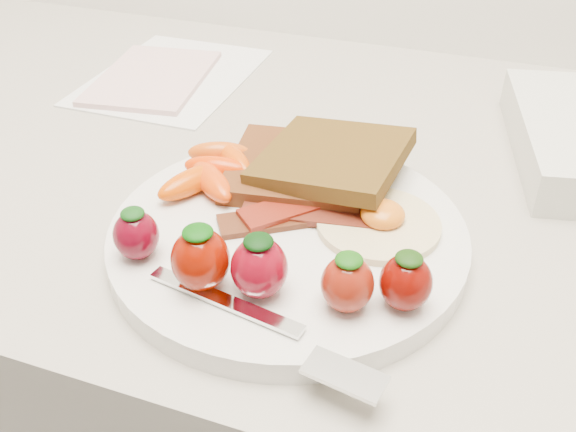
% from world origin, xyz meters
% --- Properties ---
extents(plate, '(0.27, 0.27, 0.02)m').
position_xyz_m(plate, '(0.00, 1.57, 0.91)').
color(plate, silver).
rests_on(plate, counter).
extents(toast_lower, '(0.13, 0.13, 0.01)m').
position_xyz_m(toast_lower, '(-0.01, 1.64, 0.93)').
color(toast_lower, '#45260E').
rests_on(toast_lower, plate).
extents(toast_upper, '(0.12, 0.12, 0.03)m').
position_xyz_m(toast_upper, '(0.01, 1.64, 0.94)').
color(toast_upper, '#311F0B').
rests_on(toast_upper, toast_lower).
extents(fried_egg, '(0.10, 0.10, 0.02)m').
position_xyz_m(fried_egg, '(0.07, 1.59, 0.92)').
color(fried_egg, '#F8F1CE').
rests_on(fried_egg, plate).
extents(bacon_strips, '(0.12, 0.11, 0.01)m').
position_xyz_m(bacon_strips, '(0.01, 1.58, 0.92)').
color(bacon_strips, black).
rests_on(bacon_strips, plate).
extents(baby_carrots, '(0.07, 0.10, 0.02)m').
position_xyz_m(baby_carrots, '(-0.08, 1.61, 0.93)').
color(baby_carrots, '#DD3300').
rests_on(baby_carrots, plate).
extents(strawberries, '(0.22, 0.06, 0.05)m').
position_xyz_m(strawberries, '(0.01, 1.50, 0.94)').
color(strawberries, '#520311').
rests_on(strawberries, plate).
extents(fork, '(0.17, 0.06, 0.00)m').
position_xyz_m(fork, '(0.03, 1.46, 0.92)').
color(fork, silver).
rests_on(fork, plate).
extents(paper_sheet, '(0.17, 0.22, 0.00)m').
position_xyz_m(paper_sheet, '(-0.23, 1.82, 0.90)').
color(paper_sheet, silver).
rests_on(paper_sheet, counter).
extents(notepad, '(0.14, 0.18, 0.01)m').
position_xyz_m(notepad, '(-0.25, 1.80, 0.91)').
color(notepad, beige).
rests_on(notepad, paper_sheet).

